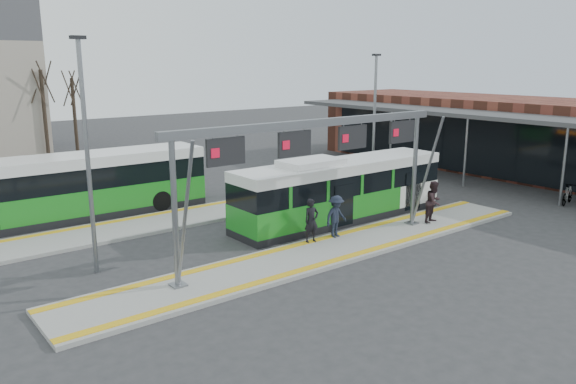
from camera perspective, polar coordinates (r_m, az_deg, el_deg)
name	(u,v)px	position (r m, az deg, el deg)	size (l,w,h in m)	color
ground	(328,253)	(22.71, 4.09, -6.15)	(120.00, 120.00, 0.00)	#2D2D30
platform_main	(328,251)	(22.69, 4.09, -5.97)	(22.00, 3.00, 0.15)	gray
platform_second	(150,224)	(27.06, -13.87, -3.17)	(20.00, 3.00, 0.15)	gray
tactile_main	(328,249)	(22.66, 4.10, -5.77)	(22.00, 2.65, 0.02)	gold
tactile_second	(139,217)	(28.06, -14.85, -2.47)	(20.00, 0.35, 0.02)	gold
gantry	(319,146)	(21.64, 3.13, 4.64)	(13.00, 1.68, 5.20)	slate
station_building	(528,136)	(41.65, 23.16, 5.23)	(11.50, 32.00, 5.00)	brown
hero_bus	(341,191)	(27.02, 5.38, 0.15)	(11.53, 2.51, 3.16)	black
bg_bus_green	(79,187)	(29.15, -20.51, 0.49)	(12.46, 2.91, 3.10)	black
passenger_a	(311,221)	(23.20, 2.39, -2.94)	(0.67, 0.44, 1.84)	black
passenger_b	(434,202)	(26.94, 14.59, -0.96)	(0.95, 0.74, 1.95)	#2D1E22
passenger_c	(336,216)	(23.98, 4.91, -2.48)	(1.17, 0.67, 1.81)	#1B2130
bicycle_d	(568,194)	(33.55, 26.54, -0.22)	(0.52, 1.83, 1.10)	gray
tree_left	(42,83)	(47.16, -23.76, 10.13)	(1.40, 1.40, 7.83)	#382B21
tree_mid	(72,89)	(49.46, -21.06, 9.75)	(1.40, 1.40, 7.03)	#382B21
lamp_west	(87,153)	(20.65, -19.73, 3.78)	(0.50, 0.25, 8.32)	slate
lamp_east	(374,119)	(33.33, 8.76, 7.31)	(0.50, 0.25, 7.92)	slate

